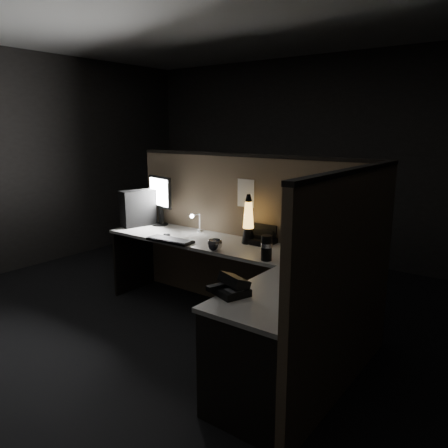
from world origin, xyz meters
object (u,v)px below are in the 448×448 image
Objects in this scene: keyboard at (170,240)px; lava_lamp at (248,223)px; monitor at (160,196)px; pc_tower at (138,208)px; desk_phone at (231,286)px.

lava_lamp reaches higher than keyboard.
keyboard is (0.58, -0.46, -0.31)m from monitor.
monitor reaches higher than keyboard.
monitor reaches higher than lava_lamp.
pc_tower reaches higher than keyboard.
keyboard is 1.78× the size of desk_phone.
pc_tower is 0.73× the size of monitor.
lava_lamp is (1.37, 0.09, -0.00)m from pc_tower.
pc_tower is 0.85× the size of lava_lamp.
desk_phone reaches higher than keyboard.
monitor is at bearing 167.33° from desk_phone.
keyboard is at bearing -23.31° from monitor.
lava_lamp is (1.20, -0.08, -0.13)m from monitor.
lava_lamp is at bearing 19.38° from pc_tower.
desk_phone is (1.22, -0.72, 0.04)m from keyboard.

